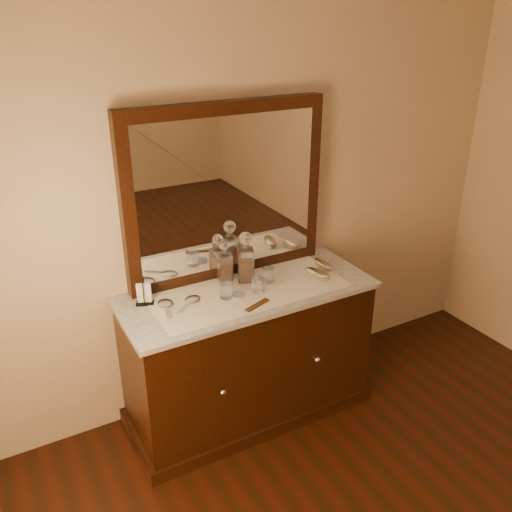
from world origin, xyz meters
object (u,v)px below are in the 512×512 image
napkin_rack (144,294)px  decanter_left (225,265)px  pin_dish (238,295)px  comb (257,305)px  hand_mirror_outer (166,305)px  brush_far (323,264)px  dresser_cabinet (248,355)px  brush_near (317,274)px  decanter_right (246,262)px  hand_mirror_inner (191,301)px  mirror_frame (226,193)px

napkin_rack → decanter_left: (0.49, 0.04, 0.04)m
pin_dish → comb: 0.15m
hand_mirror_outer → brush_far: bearing=-0.9°
brush_far → decanter_left: bearing=166.7°
dresser_cabinet → brush_near: (0.42, -0.07, 0.47)m
decanter_right → hand_mirror_outer: bearing=-172.6°
dresser_cabinet → hand_mirror_inner: hand_mirror_inner is taller
dresser_cabinet → brush_far: (0.53, 0.02, 0.47)m
pin_dish → brush_near: bearing=-2.2°
dresser_cabinet → brush_near: 0.63m
dresser_cabinet → hand_mirror_outer: hand_mirror_outer is taller
decanter_right → hand_mirror_outer: (-0.51, -0.07, -0.11)m
dresser_cabinet → pin_dish: pin_dish is taller
mirror_frame → decanter_left: (-0.06, -0.08, -0.40)m
napkin_rack → decanter_right: decanter_right is taller
comb → brush_far: (0.57, 0.21, 0.02)m
decanter_left → hand_mirror_inner: bearing=-152.2°
decanter_left → brush_near: decanter_left is taller
dresser_cabinet → napkin_rack: bearing=167.2°
napkin_rack → hand_mirror_inner: bearing=-26.4°
mirror_frame → pin_dish: (-0.09, -0.29, -0.49)m
dresser_cabinet → comb: bearing=-102.3°
dresser_cabinet → brush_far: size_ratio=8.72×
decanter_right → hand_mirror_inner: 0.40m
decanter_left → decanter_right: bearing=-28.3°
napkin_rack → hand_mirror_outer: 0.13m
mirror_frame → pin_dish: size_ratio=14.39×
napkin_rack → hand_mirror_inner: napkin_rack is taller
decanter_left → brush_far: decanter_left is taller
comb → hand_mirror_outer: 0.48m
pin_dish → hand_mirror_inner: bearing=165.0°
dresser_cabinet → comb: size_ratio=8.49×
pin_dish → napkin_rack: napkin_rack is taller
dresser_cabinet → comb: 0.49m
comb → decanter_right: size_ratio=0.55×
comb → napkin_rack: (-0.51, 0.31, 0.05)m
comb → decanter_right: bearing=53.8°
napkin_rack → brush_near: size_ratio=0.77×
pin_dish → hand_mirror_inner: (-0.25, 0.07, 0.00)m
decanter_left → brush_near: bearing=-25.4°
hand_mirror_inner → dresser_cabinet: bearing=-2.9°
decanter_right → hand_mirror_inner: (-0.38, -0.09, -0.11)m
hand_mirror_outer → comb: bearing=-27.7°
comb → hand_mirror_inner: size_ratio=0.86×
brush_near → comb: bearing=-165.6°
brush_near → brush_far: bearing=39.6°
dresser_cabinet → decanter_left: size_ratio=5.49×
decanter_left → brush_near: (0.48, -0.23, -0.07)m
dresser_cabinet → brush_far: 0.71m
brush_near → hand_mirror_inner: 0.76m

